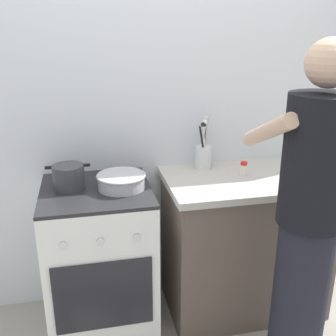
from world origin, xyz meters
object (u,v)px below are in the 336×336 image
(pot, at_px, (69,177))
(spice_bottle, at_px, (244,169))
(stove_range, at_px, (100,260))
(person, at_px, (308,230))
(utensil_crock, at_px, (203,153))
(mixing_bowl, at_px, (121,180))

(pot, height_order, spice_bottle, pot)
(stove_range, distance_m, person, 1.18)
(pot, relative_size, utensil_crock, 0.72)
(pot, distance_m, person, 1.25)
(mixing_bowl, relative_size, utensil_crock, 0.83)
(utensil_crock, bearing_deg, pot, -168.09)
(mixing_bowl, distance_m, person, 0.99)
(stove_range, relative_size, mixing_bowl, 3.31)
(stove_range, bearing_deg, utensil_crock, 17.03)
(stove_range, relative_size, pot, 3.78)
(stove_range, distance_m, pot, 0.54)
(spice_bottle, height_order, person, person)
(spice_bottle, xyz_separation_m, person, (0.05, -0.64, -0.08))
(mixing_bowl, height_order, spice_bottle, spice_bottle)
(pot, distance_m, mixing_bowl, 0.29)
(pot, distance_m, spice_bottle, 1.02)
(stove_range, xyz_separation_m, spice_bottle, (0.87, 0.03, 0.49))
(mixing_bowl, relative_size, person, 0.16)
(stove_range, xyz_separation_m, pot, (-0.14, 0.04, 0.52))
(utensil_crock, distance_m, person, 0.86)
(pot, bearing_deg, utensil_crock, 11.91)
(pot, height_order, utensil_crock, utensil_crock)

